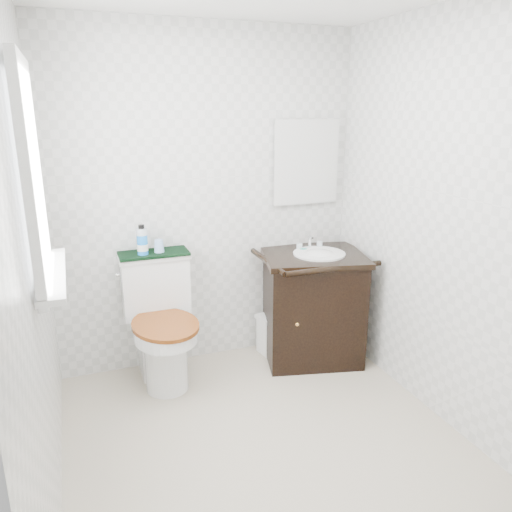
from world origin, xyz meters
TOP-DOWN VIEW (x-y plane):
  - floor at (0.00, 0.00)m, footprint 2.40×2.40m
  - wall_back at (0.00, 1.20)m, footprint 2.40×0.00m
  - wall_front at (0.00, -1.20)m, footprint 2.40×0.00m
  - wall_left at (-1.10, 0.00)m, footprint 0.00×2.40m
  - wall_right at (1.10, 0.00)m, footprint 0.00×2.40m
  - window at (-1.07, 0.25)m, footprint 0.02×0.70m
  - mirror at (0.76, 1.18)m, footprint 0.50×0.02m
  - toilet at (-0.42, 0.96)m, footprint 0.48×0.67m
  - vanity at (0.71, 0.90)m, footprint 0.85×0.77m
  - trash_bin at (0.45, 1.07)m, footprint 0.24×0.21m
  - towel at (-0.42, 1.09)m, footprint 0.47×0.22m
  - mouthwash_bottle at (-0.49, 1.06)m, footprint 0.07×0.07m
  - cup at (-0.38, 1.08)m, footprint 0.07×0.07m
  - soap_bar at (0.67, 1.01)m, footprint 0.07×0.05m

SIDE VIEW (x-z plane):
  - floor at x=0.00m, z-range 0.00..0.00m
  - trash_bin at x=0.45m, z-range 0.00..0.31m
  - toilet at x=-0.42m, z-range -0.06..0.82m
  - vanity at x=0.71m, z-range -0.03..0.89m
  - soap_bar at x=0.67m, z-range 0.82..0.84m
  - towel at x=-0.42m, z-range 0.88..0.90m
  - cup at x=-0.38m, z-range 0.90..0.98m
  - mouthwash_bottle at x=-0.49m, z-range 0.89..1.09m
  - wall_back at x=0.00m, z-range 0.00..2.40m
  - wall_front at x=0.00m, z-range 0.00..2.40m
  - wall_left at x=-1.10m, z-range 0.00..2.40m
  - wall_right at x=1.10m, z-range 0.00..2.40m
  - mirror at x=0.76m, z-range 1.15..1.75m
  - window at x=-1.07m, z-range 1.10..2.00m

